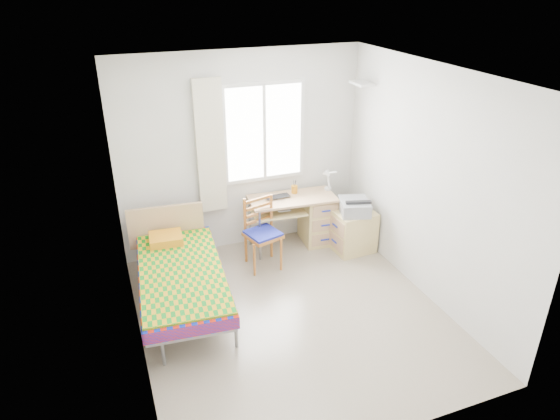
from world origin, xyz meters
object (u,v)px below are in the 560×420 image
object	(u,v)px
chair	(262,229)
printer	(354,206)
desk	(312,216)
cabinet	(353,231)
bed	(180,272)

from	to	relation	value
chair	printer	distance (m)	1.25
desk	cabinet	distance (m)	0.58
bed	cabinet	size ratio (longest dim) A/B	3.55
bed	chair	size ratio (longest dim) A/B	2.21
chair	cabinet	distance (m)	1.27
bed	desk	xyz separation A→B (m)	(1.96, 0.79, -0.02)
desk	printer	bearing A→B (deg)	-42.22
bed	printer	bearing A→B (deg)	13.88
bed	cabinet	world-z (taller)	bed
bed	desk	world-z (taller)	bed
desk	bed	bearing A→B (deg)	-153.53
desk	printer	distance (m)	0.64
chair	desk	bearing A→B (deg)	5.46
chair	cabinet	world-z (taller)	chair
chair	cabinet	size ratio (longest dim) A/B	1.61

